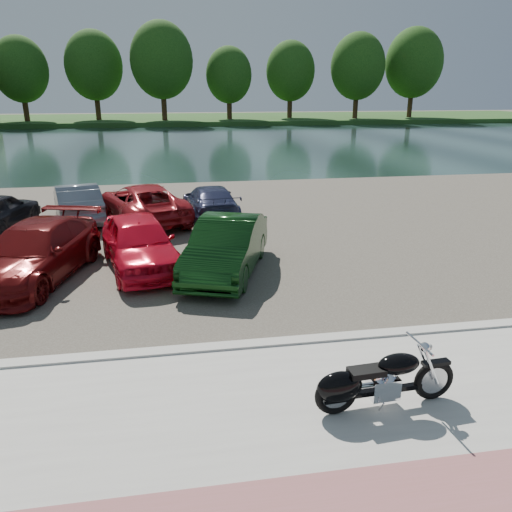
# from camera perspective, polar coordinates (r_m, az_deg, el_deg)

# --- Properties ---
(ground) EXTENTS (200.00, 200.00, 0.00)m
(ground) POSITION_cam_1_polar(r_m,az_deg,el_deg) (8.42, 8.77, -16.50)
(ground) COLOR #595447
(ground) RESTS_ON ground
(promenade) EXTENTS (60.00, 6.00, 0.10)m
(promenade) POSITION_cam_1_polar(r_m,az_deg,el_deg) (7.65, 11.23, -20.37)
(promenade) COLOR #AFACA5
(promenade) RESTS_ON ground
(kerb) EXTENTS (60.00, 0.30, 0.14)m
(kerb) POSITION_cam_1_polar(r_m,az_deg,el_deg) (10.01, 5.24, -9.74)
(kerb) COLOR #AFACA5
(kerb) RESTS_ON ground
(parking_lot) EXTENTS (60.00, 18.00, 0.04)m
(parking_lot) POSITION_cam_1_polar(r_m,az_deg,el_deg) (18.30, -1.83, 3.47)
(parking_lot) COLOR #454137
(parking_lot) RESTS_ON ground
(river) EXTENTS (120.00, 40.00, 0.00)m
(river) POSITION_cam_1_polar(r_m,az_deg,el_deg) (46.81, -6.75, 12.67)
(river) COLOR #172A27
(river) RESTS_ON ground
(far_bank) EXTENTS (120.00, 24.00, 0.60)m
(far_bank) POSITION_cam_1_polar(r_m,az_deg,el_deg) (78.66, -8.06, 15.24)
(far_bank) COLOR #224418
(far_bank) RESTS_ON ground
(far_trees) EXTENTS (70.25, 10.68, 12.52)m
(far_trees) POSITION_cam_1_polar(r_m,az_deg,el_deg) (72.65, -4.49, 20.76)
(far_trees) COLOR #382314
(far_trees) RESTS_ON far_bank
(motorcycle) EXTENTS (2.33, 0.75, 1.05)m
(motorcycle) POSITION_cam_1_polar(r_m,az_deg,el_deg) (8.06, 13.27, -13.81)
(motorcycle) COLOR black
(motorcycle) RESTS_ON promenade
(car_3) EXTENTS (3.23, 5.37, 1.46)m
(car_3) POSITION_cam_1_polar(r_m,az_deg,el_deg) (14.14, -23.96, 0.37)
(car_3) COLOR #5E0D0E
(car_3) RESTS_ON parking_lot
(car_4) EXTENTS (2.68, 4.63, 1.48)m
(car_4) POSITION_cam_1_polar(r_m,az_deg,el_deg) (14.10, -13.18, 1.52)
(car_4) COLOR red
(car_4) RESTS_ON parking_lot
(car_5) EXTENTS (2.95, 4.77, 1.48)m
(car_5) POSITION_cam_1_polar(r_m,az_deg,el_deg) (13.39, -3.40, 1.09)
(car_5) COLOR black
(car_5) RESTS_ON parking_lot
(car_9) EXTENTS (2.53, 4.51, 1.41)m
(car_9) POSITION_cam_1_polar(r_m,az_deg,el_deg) (19.90, -19.72, 5.77)
(car_9) COLOR slate
(car_9) RESTS_ON parking_lot
(car_10) EXTENTS (3.88, 5.61, 1.42)m
(car_10) POSITION_cam_1_polar(r_m,az_deg,el_deg) (19.11, -12.79, 5.93)
(car_10) COLOR #A71B22
(car_10) RESTS_ON parking_lot
(car_11) EXTENTS (2.12, 4.49, 1.27)m
(car_11) POSITION_cam_1_polar(r_m,az_deg,el_deg) (19.25, -5.21, 6.17)
(car_11) COLOR #292E50
(car_11) RESTS_ON parking_lot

